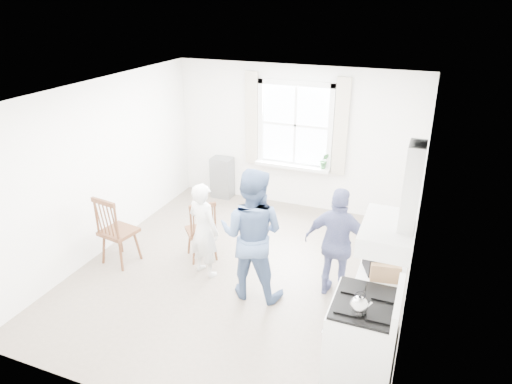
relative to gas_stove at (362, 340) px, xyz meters
name	(u,v)px	position (x,y,z in m)	size (l,w,h in m)	color
room_shell	(240,189)	(-1.91, 1.35, 0.82)	(4.62, 5.12, 2.64)	gray
window_assembly	(295,130)	(-1.91, 3.80, 0.98)	(1.88, 0.24, 1.70)	white
range_hood	(396,218)	(0.16, 0.00, 1.42)	(0.45, 0.76, 0.94)	white
shelf_unit	(222,177)	(-3.31, 3.68, -0.08)	(0.40, 0.30, 0.80)	slate
gas_stove	(362,340)	(0.00, 0.00, 0.00)	(0.68, 0.76, 1.12)	white
kettle	(359,305)	(-0.05, -0.19, 0.55)	(0.17, 0.17, 0.25)	silver
low_cabinet	(378,304)	(0.07, 0.70, -0.03)	(0.50, 0.55, 0.90)	white
stereo_stack	(382,259)	(0.04, 0.70, 0.57)	(0.43, 0.41, 0.30)	black
cardboard_box	(385,269)	(0.10, 0.57, 0.52)	(0.31, 0.22, 0.20)	#A67B50
windsor_chair_a	(202,225)	(-2.56, 1.44, 0.11)	(0.57, 0.57, 0.98)	#4D2B19
windsor_chair_b	(111,225)	(-3.72, 0.85, 0.18)	(0.53, 0.52, 1.10)	#4D2B19
person_left	(204,230)	(-2.39, 1.15, 0.21)	(0.51, 0.51, 1.39)	white
person_mid	(252,234)	(-1.58, 0.95, 0.41)	(0.87, 0.87, 1.78)	slate
person_right	(338,244)	(-0.55, 1.34, 0.28)	(0.89, 0.89, 1.52)	navy
potted_plant	(324,161)	(-1.32, 3.71, 0.51)	(0.16, 0.16, 0.29)	#2F6B35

